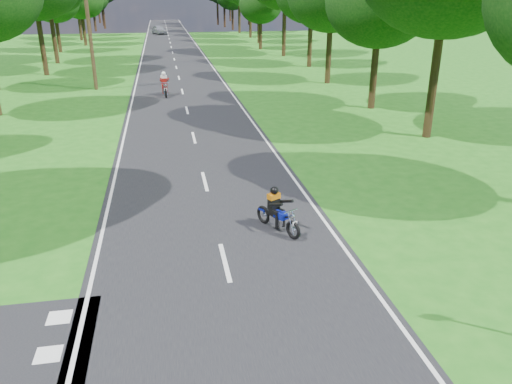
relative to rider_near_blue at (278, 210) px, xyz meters
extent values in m
plane|color=#1E5E15|center=(-1.75, -3.55, -0.68)|extent=(160.00, 160.00, 0.00)
cube|color=black|center=(-1.75, 46.45, -0.67)|extent=(7.00, 140.00, 0.02)
cube|color=silver|center=(-1.75, -1.55, -0.66)|extent=(0.12, 2.00, 0.01)
cube|color=silver|center=(-1.75, 4.45, -0.66)|extent=(0.12, 2.00, 0.01)
cube|color=silver|center=(-1.75, 10.45, -0.66)|extent=(0.12, 2.00, 0.01)
cube|color=silver|center=(-1.75, 16.45, -0.66)|extent=(0.12, 2.00, 0.01)
cube|color=silver|center=(-1.75, 22.45, -0.66)|extent=(0.12, 2.00, 0.01)
cube|color=silver|center=(-1.75, 28.45, -0.66)|extent=(0.12, 2.00, 0.01)
cube|color=silver|center=(-1.75, 34.45, -0.66)|extent=(0.12, 2.00, 0.01)
cube|color=silver|center=(-1.75, 40.45, -0.66)|extent=(0.12, 2.00, 0.01)
cube|color=silver|center=(-1.75, 46.45, -0.66)|extent=(0.12, 2.00, 0.01)
cube|color=silver|center=(-1.75, 52.45, -0.66)|extent=(0.12, 2.00, 0.01)
cube|color=silver|center=(-1.75, 58.45, -0.66)|extent=(0.12, 2.00, 0.01)
cube|color=silver|center=(-1.75, 64.45, -0.66)|extent=(0.12, 2.00, 0.01)
cube|color=silver|center=(-1.75, 70.45, -0.66)|extent=(0.12, 2.00, 0.01)
cube|color=silver|center=(-1.75, 76.45, -0.66)|extent=(0.12, 2.00, 0.01)
cube|color=silver|center=(-1.75, 82.45, -0.66)|extent=(0.12, 2.00, 0.01)
cube|color=silver|center=(-1.75, 88.45, -0.66)|extent=(0.12, 2.00, 0.01)
cube|color=silver|center=(-1.75, 94.45, -0.66)|extent=(0.12, 2.00, 0.01)
cube|color=silver|center=(-1.75, 100.45, -0.66)|extent=(0.12, 2.00, 0.01)
cube|color=silver|center=(-1.75, 106.45, -0.66)|extent=(0.12, 2.00, 0.01)
cube|color=silver|center=(-1.75, 112.45, -0.66)|extent=(0.12, 2.00, 0.01)
cube|color=silver|center=(-5.05, 46.45, -0.66)|extent=(0.10, 140.00, 0.01)
cube|color=silver|center=(1.55, 46.45, -0.66)|extent=(0.10, 140.00, 0.01)
cube|color=silver|center=(-5.55, -4.45, -0.66)|extent=(0.50, 0.50, 0.01)
cube|color=silver|center=(-5.55, -3.25, -0.66)|extent=(0.50, 0.50, 0.01)
cylinder|color=black|center=(-12.58, 32.04, 1.47)|extent=(0.40, 0.40, 4.32)
cylinder|color=black|center=(-13.01, 39.54, 1.52)|extent=(0.40, 0.40, 4.40)
cylinder|color=black|center=(-14.36, 49.22, 0.92)|extent=(0.40, 0.40, 3.20)
ellipsoid|color=black|center=(-14.36, 49.22, 4.86)|extent=(5.60, 5.60, 4.76)
cylinder|color=black|center=(-12.50, 56.60, 0.93)|extent=(0.40, 0.40, 3.22)
cylinder|color=black|center=(-14.04, 64.36, 1.12)|extent=(0.40, 0.40, 3.61)
cylinder|color=black|center=(-13.69, 72.19, 0.65)|extent=(0.40, 0.40, 2.67)
ellipsoid|color=black|center=(-13.69, 72.19, 3.93)|extent=(4.67, 4.67, 3.97)
cylinder|color=black|center=(-13.93, 81.35, 0.86)|extent=(0.40, 0.40, 3.09)
cylinder|color=black|center=(-12.98, 87.86, 1.55)|extent=(0.40, 0.40, 4.48)
cylinder|color=black|center=(-14.03, 96.84, 1.36)|extent=(0.40, 0.40, 4.09)
cylinder|color=black|center=(9.31, 8.64, 1.59)|extent=(0.40, 0.40, 4.56)
cylinder|color=black|center=(9.17, 15.14, 1.06)|extent=(0.40, 0.40, 3.49)
ellipsoid|color=black|center=(9.17, 15.14, 5.36)|extent=(6.12, 6.12, 5.20)
cylinder|color=black|center=(9.31, 24.02, 1.16)|extent=(0.40, 0.40, 3.69)
cylinder|color=black|center=(10.42, 32.86, 1.19)|extent=(0.40, 0.40, 3.74)
cylinder|color=black|center=(9.96, 41.16, 1.64)|extent=(0.40, 0.40, 4.64)
cylinder|color=black|center=(8.80, 48.36, 0.77)|extent=(0.40, 0.40, 2.91)
ellipsoid|color=black|center=(8.80, 48.36, 4.35)|extent=(5.09, 5.09, 4.33)
cylinder|color=black|center=(10.02, 55.84, 1.25)|extent=(0.40, 0.40, 3.88)
cylinder|color=black|center=(10.34, 64.31, 1.40)|extent=(0.40, 0.40, 4.18)
cylinder|color=black|center=(10.05, 73.27, 1.63)|extent=(0.40, 0.40, 4.63)
cylinder|color=black|center=(9.94, 80.56, 1.00)|extent=(0.40, 0.40, 3.36)
cylinder|color=black|center=(9.39, 87.79, 1.36)|extent=(0.40, 0.40, 4.09)
cylinder|color=black|center=(8.93, 95.55, 1.56)|extent=(0.40, 0.40, 4.48)
cylinder|color=black|center=(-15.75, 106.45, 1.24)|extent=(0.40, 0.40, 3.84)
cylinder|color=black|center=(13.25, 108.45, 1.40)|extent=(0.40, 0.40, 4.16)
cylinder|color=black|center=(-17.75, 91.45, 1.08)|extent=(0.40, 0.40, 3.52)
cylinder|color=black|center=(15.25, 94.45, 1.56)|extent=(0.40, 0.40, 4.48)
cylinder|color=#382616|center=(-7.75, 24.45, 3.32)|extent=(0.26, 0.26, 8.00)
imported|color=#A9AAB0|center=(-3.13, 73.19, 0.03)|extent=(2.80, 4.37, 1.38)
camera|label=1|loc=(-3.00, -12.80, 5.86)|focal=35.00mm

